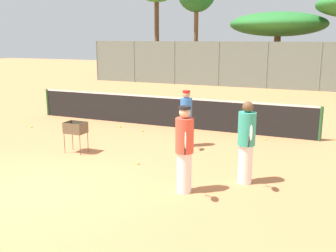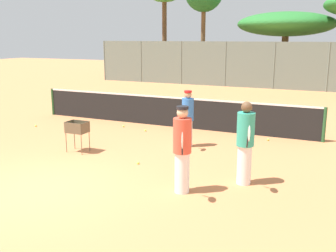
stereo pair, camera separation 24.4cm
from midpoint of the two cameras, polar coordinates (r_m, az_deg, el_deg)
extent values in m
plane|color=#D37F4C|center=(8.68, -17.69, -8.77)|extent=(80.00, 80.00, 0.00)
cylinder|color=#26592D|center=(16.61, -15.98, 3.41)|extent=(0.10, 0.10, 1.07)
cylinder|color=#26592D|center=(12.69, 22.27, 0.16)|extent=(0.10, 0.10, 1.07)
cube|color=black|center=(13.86, 0.50, 2.00)|extent=(10.32, 0.01, 1.01)
cube|color=white|center=(13.77, 0.50, 4.18)|extent=(10.32, 0.02, 0.06)
cylinder|color=slate|center=(29.38, -8.97, 9.35)|extent=(0.08, 0.08, 2.83)
cylinder|color=slate|center=(27.82, -3.68, 9.30)|extent=(0.08, 0.08, 2.83)
cylinder|color=slate|center=(26.52, 2.19, 9.14)|extent=(0.08, 0.08, 2.83)
cylinder|color=slate|center=(25.51, 8.59, 8.86)|extent=(0.08, 0.08, 2.83)
cylinder|color=slate|center=(24.83, 15.41, 8.45)|extent=(0.08, 0.08, 2.83)
cylinder|color=slate|center=(24.52, 22.48, 7.89)|extent=(0.08, 0.08, 2.83)
cube|color=slate|center=(25.13, 11.95, 8.68)|extent=(21.28, 0.01, 2.83)
cylinder|color=brown|center=(32.70, -0.30, 13.27)|extent=(0.37, 0.37, 6.74)
cylinder|color=brown|center=(27.94, 5.35, 11.78)|extent=(0.30, 0.30, 5.26)
cylinder|color=brown|center=(27.94, 16.70, 9.12)|extent=(0.44, 0.44, 3.13)
ellipsoid|color=#28722D|center=(27.91, 17.02, 13.95)|extent=(6.37, 6.37, 1.59)
cylinder|color=white|center=(11.34, 3.47, -1.08)|extent=(0.27, 0.27, 0.77)
cylinder|color=blue|center=(11.20, 3.52, 2.42)|extent=(0.34, 0.34, 0.64)
sphere|color=tan|center=(11.13, 3.55, 4.57)|extent=(0.21, 0.21, 0.21)
cylinder|color=red|center=(11.12, 3.56, 5.02)|extent=(0.22, 0.22, 0.05)
cylinder|color=black|center=(10.89, 3.17, 1.27)|extent=(0.06, 0.15, 0.27)
ellipsoid|color=silver|center=(10.68, 3.01, 2.25)|extent=(0.10, 0.40, 0.43)
cylinder|color=white|center=(8.64, 11.79, -5.52)|extent=(0.30, 0.30, 0.85)
cylinder|color=teal|center=(8.43, 12.03, -0.46)|extent=(0.37, 0.37, 0.71)
sphere|color=brown|center=(8.33, 12.18, 2.70)|extent=(0.23, 0.23, 0.23)
cylinder|color=black|center=(8.12, 12.31, -2.28)|extent=(0.08, 0.15, 0.27)
ellipsoid|color=silver|center=(7.89, 12.56, -1.08)|extent=(0.17, 0.38, 0.43)
cylinder|color=white|center=(8.02, 2.93, -6.75)|extent=(0.30, 0.30, 0.84)
cylinder|color=#E54C38|center=(7.80, 2.99, -1.39)|extent=(0.37, 0.37, 0.70)
sphere|color=#DBB28C|center=(7.69, 3.03, 1.97)|extent=(0.23, 0.23, 0.23)
cylinder|color=black|center=(7.68, 3.04, 2.68)|extent=(0.24, 0.24, 0.06)
cylinder|color=black|center=(7.49, 3.01, -3.38)|extent=(0.08, 0.15, 0.27)
ellipsoid|color=silver|center=(7.26, 3.05, -2.11)|extent=(0.18, 0.38, 0.43)
cylinder|color=brown|center=(11.09, -13.94, -2.35)|extent=(0.02, 0.02, 0.55)
cylinder|color=brown|center=(10.78, -11.81, -2.67)|extent=(0.02, 0.02, 0.55)
cylinder|color=brown|center=(11.36, -12.82, -1.93)|extent=(0.02, 0.02, 0.55)
cylinder|color=brown|center=(11.06, -10.71, -2.23)|extent=(0.02, 0.02, 0.55)
cube|color=brown|center=(11.00, -12.40, -0.87)|extent=(0.55, 0.40, 0.01)
cube|color=brown|center=(10.82, -13.07, -0.36)|extent=(0.55, 0.01, 0.30)
cube|color=brown|center=(11.13, -11.82, 0.07)|extent=(0.55, 0.01, 0.30)
cube|color=brown|center=(11.14, -13.56, -0.01)|extent=(0.01, 0.40, 0.30)
cube|color=brown|center=(10.81, -11.27, -0.28)|extent=(0.01, 0.40, 0.30)
sphere|color=#D1E54C|center=(10.82, -11.63, -0.85)|extent=(0.07, 0.07, 0.07)
sphere|color=#D1E54C|center=(11.00, -11.79, -0.35)|extent=(0.07, 0.07, 0.07)
sphere|color=#D1E54C|center=(10.99, -12.71, -0.69)|extent=(0.07, 0.07, 0.07)
sphere|color=#D1E54C|center=(11.04, -12.88, -0.36)|extent=(0.07, 0.07, 0.07)
sphere|color=#D1E54C|center=(11.02, -12.73, -0.38)|extent=(0.07, 0.07, 0.07)
sphere|color=#D1E54C|center=(11.09, -11.95, -0.54)|extent=(0.07, 0.07, 0.07)
sphere|color=#D1E54C|center=(10.90, -11.80, -0.48)|extent=(0.07, 0.07, 0.07)
sphere|color=#D1E54C|center=(10.87, -11.60, -0.80)|extent=(0.07, 0.07, 0.07)
sphere|color=#D1E54C|center=(11.09, -11.92, -0.25)|extent=(0.07, 0.07, 0.07)
sphere|color=#D1E54C|center=(10.87, -12.50, -0.83)|extent=(0.07, 0.07, 0.07)
sphere|color=#D1E54C|center=(10.93, -12.42, -0.76)|extent=(0.07, 0.07, 0.07)
sphere|color=#D1E54C|center=(10.81, -11.84, -0.59)|extent=(0.07, 0.07, 0.07)
sphere|color=#D1E54C|center=(10.99, -12.46, -0.40)|extent=(0.07, 0.07, 0.07)
sphere|color=#D1E54C|center=(13.23, -2.77, -0.63)|extent=(0.07, 0.07, 0.07)
sphere|color=#D1E54C|center=(12.43, 14.88, -1.93)|extent=(0.07, 0.07, 0.07)
sphere|color=#D1E54C|center=(13.90, -5.97, -0.02)|extent=(0.07, 0.07, 0.07)
sphere|color=#D1E54C|center=(14.62, -18.19, 0.03)|extent=(0.07, 0.07, 0.07)
sphere|color=#D1E54C|center=(9.86, -3.66, -5.37)|extent=(0.07, 0.07, 0.07)
cube|color=#232328|center=(31.52, 2.91, 7.96)|extent=(4.20, 1.70, 0.90)
cube|color=#33383D|center=(31.54, 2.59, 9.42)|extent=(2.20, 1.50, 0.70)
camera|label=1|loc=(0.12, -89.26, 0.17)|focal=42.00mm
camera|label=2|loc=(0.12, 90.74, -0.17)|focal=42.00mm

